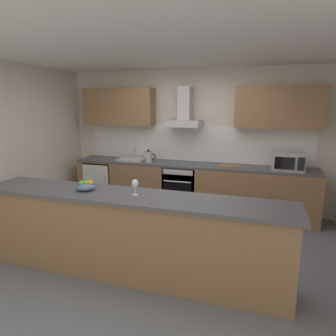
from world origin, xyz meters
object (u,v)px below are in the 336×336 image
(oven, at_px, (182,187))
(refrigerator, at_px, (103,182))
(kettle, at_px, (149,156))
(wine_glass, at_px, (135,184))
(range_hood, at_px, (184,114))
(sink, at_px, (132,159))
(chopping_board, at_px, (229,166))
(fruit_bowl, at_px, (86,186))
(microwave, at_px, (288,161))

(oven, height_order, refrigerator, oven)
(kettle, height_order, wine_glass, wine_glass)
(oven, xyz_separation_m, refrigerator, (-1.65, -0.00, -0.03))
(range_hood, distance_m, wine_glass, 2.51)
(sink, relative_size, chopping_board, 1.47)
(range_hood, height_order, chopping_board, range_hood)
(wine_glass, bearing_deg, sink, 115.27)
(refrigerator, relative_size, chopping_board, 2.50)
(kettle, xyz_separation_m, fruit_bowl, (0.10, -2.24, 0.01))
(microwave, bearing_deg, range_hood, 174.99)
(wine_glass, xyz_separation_m, chopping_board, (0.76, 2.26, -0.18))
(range_hood, relative_size, wine_glass, 4.05)
(oven, height_order, sink, sink)
(wine_glass, xyz_separation_m, fruit_bowl, (-0.63, 0.01, -0.08))
(refrigerator, xyz_separation_m, range_hood, (1.65, 0.13, 1.36))
(microwave, distance_m, wine_glass, 2.83)
(range_hood, bearing_deg, chopping_board, -10.25)
(microwave, xyz_separation_m, range_hood, (-1.79, 0.16, 0.74))
(refrigerator, relative_size, wine_glass, 4.78)
(sink, bearing_deg, wine_glass, -64.73)
(microwave, bearing_deg, wine_glass, -127.11)
(microwave, xyz_separation_m, fruit_bowl, (-2.34, -2.25, -0.04))
(oven, distance_m, microwave, 1.89)
(sink, distance_m, fruit_bowl, 2.33)
(fruit_bowl, bearing_deg, microwave, 43.88)
(microwave, relative_size, chopping_board, 1.47)
(refrigerator, distance_m, chopping_board, 2.54)
(oven, distance_m, wine_glass, 2.37)
(sink, bearing_deg, refrigerator, -178.79)
(sink, relative_size, fruit_bowl, 2.27)
(sink, xyz_separation_m, wine_glass, (1.08, -2.29, 0.17))
(microwave, distance_m, range_hood, 1.95)
(oven, bearing_deg, microwave, -0.89)
(kettle, bearing_deg, chopping_board, 0.38)
(microwave, distance_m, chopping_board, 0.96)
(range_hood, bearing_deg, refrigerator, -175.40)
(oven, height_order, fruit_bowl, fruit_bowl)
(microwave, bearing_deg, kettle, -179.86)
(range_hood, bearing_deg, fruit_bowl, -102.73)
(refrigerator, height_order, range_hood, range_hood)
(oven, distance_m, chopping_board, 0.96)
(oven, relative_size, sink, 1.60)
(wine_glass, bearing_deg, refrigerator, 127.28)
(refrigerator, xyz_separation_m, kettle, (1.00, -0.03, 0.58))
(refrigerator, distance_m, fruit_bowl, 2.59)
(refrigerator, bearing_deg, kettle, -1.77)
(refrigerator, bearing_deg, range_hood, 4.60)
(microwave, relative_size, wine_glass, 2.81)
(chopping_board, bearing_deg, range_hood, 169.75)
(fruit_bowl, bearing_deg, oven, 76.57)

